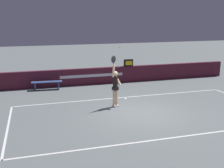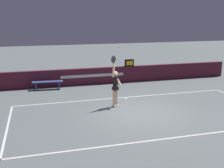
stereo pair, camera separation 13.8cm
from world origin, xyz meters
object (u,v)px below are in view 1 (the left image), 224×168
at_px(tennis_player, 115,86).
at_px(tennis_ball, 120,47).
at_px(courtside_bench_near, 47,83).
at_px(speed_display, 128,63).

bearing_deg(tennis_player, tennis_ball, 23.87).
distance_m(tennis_ball, courtside_bench_near, 5.66).
relative_size(speed_display, courtside_bench_near, 0.32).
distance_m(tennis_player, tennis_ball, 1.82).
bearing_deg(speed_display, courtside_bench_near, -173.88).
bearing_deg(tennis_ball, courtside_bench_near, 128.76).
relative_size(speed_display, tennis_player, 0.23).
bearing_deg(tennis_player, speed_display, 63.83).
bearing_deg(tennis_ball, speed_display, 65.75).
relative_size(tennis_player, courtside_bench_near, 1.38).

